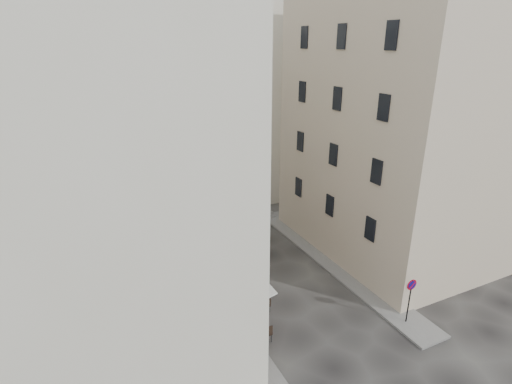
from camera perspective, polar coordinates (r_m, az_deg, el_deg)
ground at (r=24.21m, az=5.93°, el=-15.38°), size 90.00×90.00×0.00m
sidewalk_left at (r=25.64m, az=-7.77°, el=-13.03°), size 2.00×22.00×0.12m
sidewalk_right at (r=28.43m, az=10.63°, el=-9.59°), size 2.00×18.00×0.12m
building_left at (r=19.91m, az=-25.04°, el=7.48°), size 12.20×16.20×20.60m
building_right at (r=29.50m, az=20.89°, el=9.75°), size 12.20×14.20×18.60m
building_back at (r=37.13m, az=-10.66°, el=12.68°), size 18.20×10.20×18.60m
cafe_storefront at (r=22.31m, az=-5.05°, el=-12.95°), size 1.74×7.30×3.50m
stone_steps at (r=33.90m, az=-5.12°, el=-3.51°), size 9.00×3.15×0.80m
bollard_near at (r=21.93m, az=-0.25°, el=-17.89°), size 0.12×0.12×0.98m
bollard_mid at (r=24.54m, az=-3.84°, el=-13.27°), size 0.12×0.12×0.98m
bollard_far at (r=27.34m, az=-6.63°, el=-9.53°), size 0.12×0.12×0.98m
no_parking_sign at (r=22.92m, az=21.21°, el=-13.27°), size 0.62×0.11×2.73m
bistro_table_a at (r=21.10m, az=0.28°, el=-19.80°), size 1.38×0.65×0.97m
bistro_table_b at (r=23.00m, az=0.45°, el=-16.05°), size 1.23×0.58×0.87m
bistro_table_c at (r=23.47m, az=-3.47°, el=-15.06°), size 1.41×0.66×0.99m
bistro_table_d at (r=24.52m, az=-2.60°, el=-13.35°), size 1.38×0.65×0.97m
bistro_table_e at (r=26.46m, az=-5.28°, el=-10.86°), size 1.15×0.54×0.81m
pedestrian at (r=23.56m, az=-2.76°, el=-13.88°), size 0.68×0.51×1.71m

